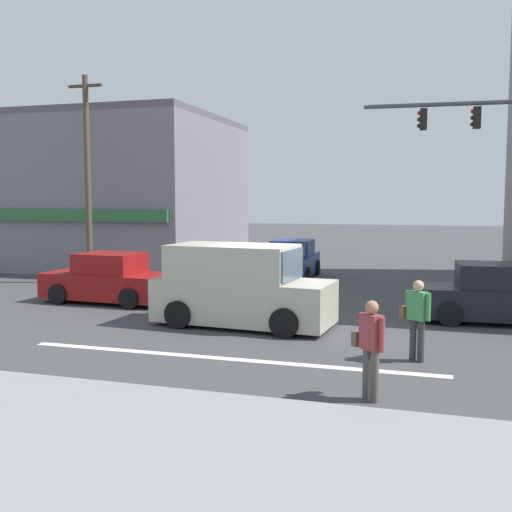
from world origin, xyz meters
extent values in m
plane|color=#3D3D3F|center=(0.00, 0.00, 0.00)|extent=(120.00, 120.00, 0.00)
cube|color=silver|center=(0.00, -3.50, 0.00)|extent=(9.00, 0.24, 0.01)
cube|color=gray|center=(0.00, -8.50, 0.08)|extent=(40.00, 5.00, 0.16)
cube|color=slate|center=(-11.12, 11.79, 3.44)|extent=(10.61, 9.70, 6.89)
cube|color=#2D6638|center=(-11.12, 6.84, 2.60)|extent=(10.08, 0.24, 0.50)
cube|color=#57545B|center=(-11.12, 11.79, 7.04)|extent=(10.61, 9.70, 0.30)
cylinder|color=brown|center=(-8.74, 5.37, 3.97)|extent=(0.22, 0.22, 7.94)
cube|color=#473828|center=(-8.74, 5.37, 7.54)|extent=(1.40, 0.12, 0.10)
cylinder|color=#47474C|center=(4.41, 3.07, 5.95)|extent=(4.80, 0.36, 0.12)
cube|color=black|center=(5.13, 3.10, 5.55)|extent=(0.21, 0.25, 0.60)
sphere|color=red|center=(5.01, 3.10, 5.73)|extent=(0.12, 0.12, 0.12)
sphere|color=black|center=(5.01, 3.10, 5.55)|extent=(0.12, 0.12, 0.12)
sphere|color=black|center=(5.01, 3.10, 5.37)|extent=(0.12, 0.12, 0.12)
cube|color=black|center=(3.69, 3.03, 5.55)|extent=(0.21, 0.25, 0.60)
sphere|color=red|center=(3.57, 3.03, 5.73)|extent=(0.12, 0.12, 0.12)
sphere|color=black|center=(3.57, 3.03, 5.55)|extent=(0.12, 0.12, 0.12)
sphere|color=black|center=(3.57, 3.03, 5.37)|extent=(0.12, 0.12, 0.12)
cube|color=black|center=(5.75, 2.03, 0.54)|extent=(4.20, 1.95, 0.80)
cube|color=black|center=(5.65, 2.03, 1.26)|extent=(1.99, 1.67, 0.64)
cylinder|color=black|center=(4.43, 2.80, 0.32)|extent=(0.65, 0.22, 0.64)
cylinder|color=black|center=(4.53, 1.11, 0.32)|extent=(0.65, 0.22, 0.64)
cube|color=navy|center=(-1.54, 9.11, 0.54)|extent=(1.86, 4.16, 0.80)
cube|color=navy|center=(-1.55, 9.21, 1.26)|extent=(1.63, 1.96, 0.64)
cube|color=#475666|center=(-1.51, 8.25, 1.26)|extent=(1.44, 0.12, 0.54)
cylinder|color=black|center=(-0.64, 7.88, 0.32)|extent=(0.21, 0.65, 0.64)
cylinder|color=black|center=(-2.34, 7.81, 0.32)|extent=(0.21, 0.65, 0.64)
cylinder|color=black|center=(-0.74, 10.42, 0.32)|extent=(0.21, 0.65, 0.64)
cylinder|color=black|center=(-2.44, 10.35, 0.32)|extent=(0.21, 0.65, 0.64)
cube|color=#B7B29E|center=(-0.62, -0.32, 0.66)|extent=(4.73, 2.20, 1.10)
cube|color=#B7B29E|center=(-0.92, -0.29, 1.66)|extent=(3.33, 2.05, 0.90)
cube|color=#475666|center=(0.69, -0.42, 1.66)|extent=(0.19, 1.66, 0.76)
cylinder|color=black|center=(0.87, 0.49, 0.36)|extent=(0.73, 0.26, 0.72)
cylinder|color=black|center=(0.72, -1.35, 0.36)|extent=(0.73, 0.26, 0.72)
cylinder|color=black|center=(-1.97, 0.71, 0.36)|extent=(0.73, 0.26, 0.72)
cylinder|color=black|center=(-2.12, -1.12, 0.36)|extent=(0.73, 0.26, 0.72)
cube|color=maroon|center=(-5.85, 1.80, 0.54)|extent=(4.17, 1.89, 0.80)
cube|color=maroon|center=(-5.75, 1.80, 1.26)|extent=(1.97, 1.65, 0.64)
cube|color=#475666|center=(-6.72, 1.84, 1.26)|extent=(0.13, 1.44, 0.54)
cylinder|color=black|center=(-7.16, 1.01, 0.32)|extent=(0.65, 0.21, 0.64)
cylinder|color=black|center=(-7.08, 2.71, 0.32)|extent=(0.65, 0.21, 0.64)
cylinder|color=black|center=(-4.62, 0.89, 0.32)|extent=(0.65, 0.21, 0.64)
cylinder|color=black|center=(-4.54, 2.59, 0.32)|extent=(0.65, 0.21, 0.64)
cylinder|color=#4C4742|center=(3.22, -5.31, 0.43)|extent=(0.14, 0.14, 0.86)
cylinder|color=#4C4742|center=(3.08, -5.19, 0.43)|extent=(0.14, 0.14, 0.86)
cube|color=maroon|center=(3.15, -5.25, 1.15)|extent=(0.42, 0.40, 0.58)
sphere|color=#9E7051|center=(3.15, -5.25, 1.56)|extent=(0.22, 0.22, 0.22)
cylinder|color=maroon|center=(3.33, -5.40, 1.15)|extent=(0.09, 0.09, 0.56)
cylinder|color=maroon|center=(2.97, -5.09, 1.15)|extent=(0.09, 0.09, 0.56)
cube|color=brown|center=(2.94, -5.01, 0.98)|extent=(0.27, 0.29, 0.24)
cylinder|color=#333338|center=(3.88, -2.60, 0.43)|extent=(0.14, 0.14, 0.86)
cylinder|color=#333338|center=(3.73, -2.51, 0.43)|extent=(0.14, 0.14, 0.86)
cube|color=#3F8C4C|center=(3.81, -2.56, 1.15)|extent=(0.42, 0.37, 0.58)
sphere|color=tan|center=(3.81, -2.56, 1.56)|extent=(0.22, 0.22, 0.22)
cylinder|color=#3F8C4C|center=(4.01, -2.68, 1.15)|extent=(0.09, 0.09, 0.56)
cylinder|color=#3F8C4C|center=(3.60, -2.44, 1.15)|extent=(0.09, 0.09, 0.56)
cube|color=brown|center=(3.55, -2.36, 0.98)|extent=(0.24, 0.30, 0.24)
camera|label=1|loc=(4.10, -14.94, 3.33)|focal=42.00mm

